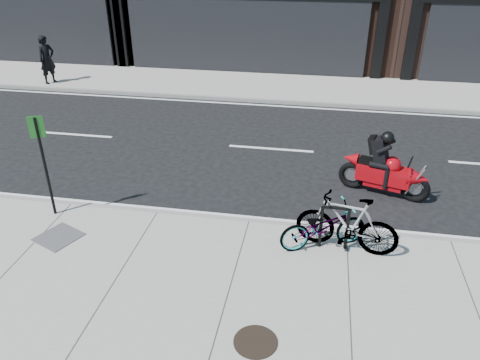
% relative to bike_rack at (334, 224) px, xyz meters
% --- Properties ---
extents(ground, '(120.00, 120.00, 0.00)m').
position_rel_bike_rack_xyz_m(ground, '(-1.71, 2.60, -0.67)').
color(ground, black).
rests_on(ground, ground).
extents(sidewalk_near, '(60.00, 6.00, 0.13)m').
position_rel_bike_rack_xyz_m(sidewalk_near, '(-1.71, -2.40, -0.60)').
color(sidewalk_near, gray).
rests_on(sidewalk_near, ground).
extents(sidewalk_far, '(60.00, 3.50, 0.13)m').
position_rel_bike_rack_xyz_m(sidewalk_far, '(-1.71, 10.35, -0.60)').
color(sidewalk_far, gray).
rests_on(sidewalk_far, ground).
extents(bike_rack, '(0.55, 0.08, 0.91)m').
position_rel_bike_rack_xyz_m(bike_rack, '(0.00, 0.00, 0.00)').
color(bike_rack, black).
rests_on(bike_rack, sidewalk_near).
extents(bicycle_front, '(1.80, 1.23, 0.90)m').
position_rel_bike_rack_xyz_m(bicycle_front, '(-0.20, 0.00, -0.09)').
color(bicycle_front, gray).
rests_on(bicycle_front, sidewalk_near).
extents(bicycle_rear, '(1.97, 0.87, 1.15)m').
position_rel_bike_rack_xyz_m(bicycle_rear, '(0.23, 0.00, 0.04)').
color(bicycle_rear, gray).
rests_on(bicycle_rear, sidewalk_near).
extents(motorcycle, '(2.06, 0.98, 1.58)m').
position_rel_bike_rack_xyz_m(motorcycle, '(1.23, 2.48, -0.03)').
color(motorcycle, black).
rests_on(motorcycle, ground).
extents(pedestrian, '(0.69, 0.79, 1.83)m').
position_rel_bike_rack_xyz_m(pedestrian, '(-10.99, 9.10, 0.38)').
color(pedestrian, black).
rests_on(pedestrian, sidewalk_far).
extents(manhole_cover, '(0.70, 0.70, 0.02)m').
position_rel_bike_rack_xyz_m(manhole_cover, '(-1.10, -2.57, -0.53)').
color(manhole_cover, black).
rests_on(manhole_cover, sidewalk_near).
extents(utility_grate, '(0.99, 0.99, 0.02)m').
position_rel_bike_rack_xyz_m(utility_grate, '(-5.33, -0.61, -0.53)').
color(utility_grate, '#505053').
rests_on(utility_grate, sidewalk_near).
extents(sign_post, '(0.28, 0.14, 2.20)m').
position_rel_bike_rack_xyz_m(sign_post, '(-5.85, 0.20, 0.78)').
color(sign_post, black).
rests_on(sign_post, sidewalk_near).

